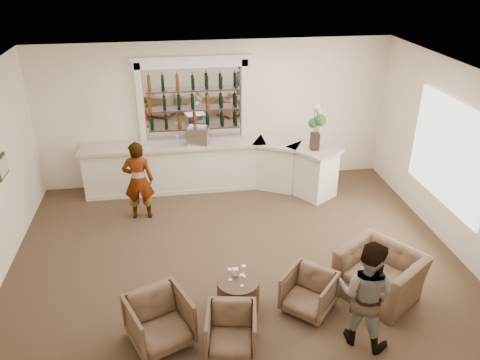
% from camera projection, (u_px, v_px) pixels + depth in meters
% --- Properties ---
extents(ground, '(8.00, 8.00, 0.00)m').
position_uv_depth(ground, '(238.00, 265.00, 8.32)').
color(ground, '#4D3A26').
rests_on(ground, ground).
extents(room_shell, '(8.04, 7.02, 3.32)m').
position_uv_depth(room_shell, '(241.00, 127.00, 7.92)').
color(room_shell, '#F5E3CB').
rests_on(room_shell, ground).
extents(bar_counter, '(5.72, 1.80, 1.14)m').
position_uv_depth(bar_counter, '(212.00, 166.00, 10.69)').
color(bar_counter, white).
rests_on(bar_counter, ground).
extents(back_bar_alcove, '(2.64, 0.25, 3.00)m').
position_uv_depth(back_bar_alcove, '(193.00, 100.00, 10.36)').
color(back_bar_alcove, white).
rests_on(back_bar_alcove, ground).
extents(cocktail_table, '(0.66, 0.66, 0.50)m').
position_uv_depth(cocktail_table, '(238.00, 293.00, 7.26)').
color(cocktail_table, '#4D3121').
rests_on(cocktail_table, ground).
extents(sommelier, '(0.63, 0.43, 1.68)m').
position_uv_depth(sommelier, '(138.00, 181.00, 9.44)').
color(sommelier, gray).
rests_on(sommelier, ground).
extents(guest, '(1.02, 0.99, 1.65)m').
position_uv_depth(guest, '(366.00, 294.00, 6.39)').
color(guest, gray).
rests_on(guest, ground).
extents(armchair_left, '(1.06, 1.08, 0.75)m').
position_uv_depth(armchair_left, '(159.00, 321.00, 6.55)').
color(armchair_left, brown).
rests_on(armchair_left, ground).
extents(armchair_center, '(0.80, 0.82, 0.64)m').
position_uv_depth(armchair_center, '(231.00, 330.00, 6.46)').
color(armchair_center, brown).
rests_on(armchair_center, ground).
extents(armchair_right, '(1.01, 1.01, 0.66)m').
position_uv_depth(armchair_right, '(309.00, 292.00, 7.16)').
color(armchair_right, brown).
rests_on(armchair_right, ground).
extents(armchair_far, '(1.55, 1.58, 0.78)m').
position_uv_depth(armchair_far, '(380.00, 274.00, 7.47)').
color(armchair_far, brown).
rests_on(armchair_far, ground).
extents(espresso_machine, '(0.52, 0.47, 0.39)m').
position_uv_depth(espresso_machine, '(198.00, 136.00, 10.31)').
color(espresso_machine, silver).
rests_on(espresso_machine, bar_counter).
extents(flower_vase, '(0.27, 0.27, 1.01)m').
position_uv_depth(flower_vase, '(316.00, 125.00, 9.86)').
color(flower_vase, black).
rests_on(flower_vase, bar_counter).
extents(wine_glass_bar_left, '(0.07, 0.07, 0.21)m').
position_uv_depth(wine_glass_bar_left, '(203.00, 138.00, 10.43)').
color(wine_glass_bar_left, white).
rests_on(wine_glass_bar_left, bar_counter).
extents(wine_glass_bar_right, '(0.07, 0.07, 0.21)m').
position_uv_depth(wine_glass_bar_right, '(177.00, 140.00, 10.35)').
color(wine_glass_bar_right, white).
rests_on(wine_glass_bar_right, bar_counter).
extents(wine_glass_tbl_a, '(0.07, 0.07, 0.21)m').
position_uv_depth(wine_glass_tbl_a, '(230.00, 275.00, 7.11)').
color(wine_glass_tbl_a, white).
rests_on(wine_glass_tbl_a, cocktail_table).
extents(wine_glass_tbl_b, '(0.07, 0.07, 0.21)m').
position_uv_depth(wine_glass_tbl_b, '(244.00, 271.00, 7.18)').
color(wine_glass_tbl_b, white).
rests_on(wine_glass_tbl_b, cocktail_table).
extents(wine_glass_tbl_c, '(0.07, 0.07, 0.21)m').
position_uv_depth(wine_glass_tbl_c, '(242.00, 280.00, 6.99)').
color(wine_glass_tbl_c, white).
rests_on(wine_glass_tbl_c, cocktail_table).
extents(napkin_holder, '(0.08, 0.08, 0.12)m').
position_uv_depth(napkin_holder, '(235.00, 272.00, 7.24)').
color(napkin_holder, white).
rests_on(napkin_holder, cocktail_table).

